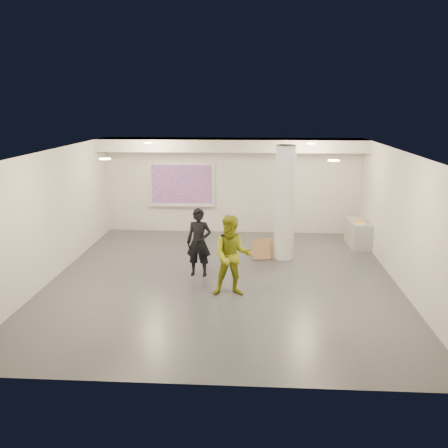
# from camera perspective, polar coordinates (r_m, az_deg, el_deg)

# --- Properties ---
(floor) EXTENTS (8.00, 9.00, 0.01)m
(floor) POSITION_cam_1_polar(r_m,az_deg,el_deg) (11.78, -0.12, -6.38)
(floor) COLOR #3A3D41
(floor) RESTS_ON ground
(ceiling) EXTENTS (8.00, 9.00, 0.01)m
(ceiling) POSITION_cam_1_polar(r_m,az_deg,el_deg) (11.11, -0.13, 8.31)
(ceiling) COLOR white
(ceiling) RESTS_ON floor
(wall_back) EXTENTS (8.00, 0.01, 3.00)m
(wall_back) POSITION_cam_1_polar(r_m,az_deg,el_deg) (15.76, 0.95, 4.40)
(wall_back) COLOR silver
(wall_back) RESTS_ON floor
(wall_front) EXTENTS (8.00, 0.01, 3.00)m
(wall_front) POSITION_cam_1_polar(r_m,az_deg,el_deg) (7.05, -2.55, -7.44)
(wall_front) COLOR silver
(wall_front) RESTS_ON floor
(wall_left) EXTENTS (0.01, 9.00, 3.00)m
(wall_left) POSITION_cam_1_polar(r_m,az_deg,el_deg) (12.27, -19.11, 0.97)
(wall_left) COLOR silver
(wall_left) RESTS_ON floor
(wall_right) EXTENTS (0.01, 9.00, 3.00)m
(wall_right) POSITION_cam_1_polar(r_m,az_deg,el_deg) (11.79, 19.66, 0.43)
(wall_right) COLOR silver
(wall_right) RESTS_ON floor
(soffit_band) EXTENTS (8.00, 1.10, 0.36)m
(soffit_band) POSITION_cam_1_polar(r_m,az_deg,el_deg) (15.06, 0.87, 9.03)
(soffit_band) COLOR silver
(soffit_band) RESTS_ON ceiling
(downlight_nw) EXTENTS (0.22, 0.22, 0.02)m
(downlight_nw) POSITION_cam_1_polar(r_m,az_deg,el_deg) (13.89, -8.65, 9.15)
(downlight_nw) COLOR #EFD980
(downlight_nw) RESTS_ON ceiling
(downlight_ne) EXTENTS (0.22, 0.22, 0.02)m
(downlight_ne) POSITION_cam_1_polar(r_m,az_deg,el_deg) (13.66, 9.94, 9.03)
(downlight_ne) COLOR #EFD980
(downlight_ne) RESTS_ON ceiling
(downlight_sw) EXTENTS (0.22, 0.22, 0.02)m
(downlight_sw) POSITION_cam_1_polar(r_m,az_deg,el_deg) (10.03, -13.46, 7.25)
(downlight_sw) COLOR #EFD980
(downlight_sw) RESTS_ON ceiling
(downlight_se) EXTENTS (0.22, 0.22, 0.02)m
(downlight_se) POSITION_cam_1_polar(r_m,az_deg,el_deg) (9.71, 12.44, 7.10)
(downlight_se) COLOR #EFD980
(downlight_se) RESTS_ON ceiling
(column) EXTENTS (0.52, 0.52, 3.00)m
(column) POSITION_cam_1_polar(r_m,az_deg,el_deg) (13.11, 6.95, 2.41)
(column) COLOR silver
(column) RESTS_ON floor
(projection_screen) EXTENTS (2.10, 0.13, 1.42)m
(projection_screen) POSITION_cam_1_polar(r_m,az_deg,el_deg) (15.87, -4.86, 4.52)
(projection_screen) COLOR silver
(projection_screen) RESTS_ON wall_back
(credenza) EXTENTS (0.58, 1.28, 0.74)m
(credenza) POSITION_cam_1_polar(r_m,az_deg,el_deg) (14.91, 15.10, -1.05)
(credenza) COLOR #979A9C
(credenza) RESTS_ON floor
(papers_stack) EXTENTS (0.29, 0.34, 0.02)m
(papers_stack) POSITION_cam_1_polar(r_m,az_deg,el_deg) (14.58, 15.31, 0.13)
(papers_stack) COLOR white
(papers_stack) RESTS_ON credenza
(postit_pad) EXTENTS (0.30, 0.36, 0.03)m
(postit_pad) POSITION_cam_1_polar(r_m,az_deg,el_deg) (14.63, 15.35, 0.20)
(postit_pad) COLOR gold
(postit_pad) RESTS_ON credenza
(cardboard_back) EXTENTS (0.49, 0.15, 0.53)m
(cardboard_back) POSITION_cam_1_polar(r_m,az_deg,el_deg) (13.37, 4.92, -2.76)
(cardboard_back) COLOR #9F754A
(cardboard_back) RESTS_ON floor
(cardboard_front) EXTENTS (0.50, 0.27, 0.51)m
(cardboard_front) POSITION_cam_1_polar(r_m,az_deg,el_deg) (13.25, 4.27, -2.95)
(cardboard_front) COLOR #9F754A
(cardboard_front) RESTS_ON floor
(woman) EXTENTS (0.63, 0.45, 1.63)m
(woman) POSITION_cam_1_polar(r_m,az_deg,el_deg) (11.85, -2.89, -2.12)
(woman) COLOR black
(woman) RESTS_ON floor
(man) EXTENTS (0.90, 0.72, 1.75)m
(man) POSITION_cam_1_polar(r_m,az_deg,el_deg) (10.61, 0.94, -3.67)
(man) COLOR olive
(man) RESTS_ON floor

